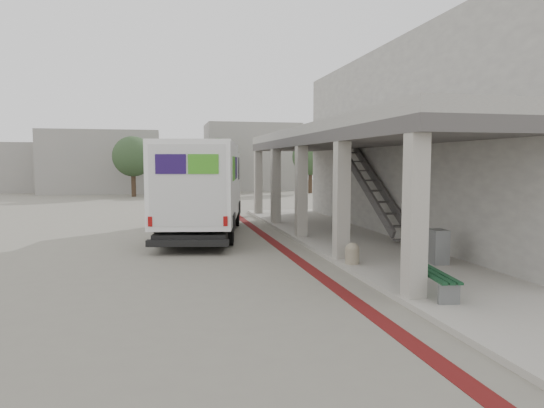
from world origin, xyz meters
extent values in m
plane|color=slate|center=(0.00, 0.00, 0.00)|extent=(120.00, 120.00, 0.00)
cube|color=#5A1212|center=(1.00, 2.00, 0.01)|extent=(0.35, 40.00, 0.01)
cube|color=gray|center=(4.00, 0.00, 0.06)|extent=(4.40, 28.00, 0.12)
cube|color=gray|center=(7.35, 4.50, 3.50)|extent=(4.30, 17.00, 7.00)
cube|color=#4C4847|center=(3.60, 4.50, 3.50)|extent=(3.40, 16.90, 0.35)
cube|color=gray|center=(3.60, 4.50, 3.85)|extent=(3.40, 16.90, 0.35)
cube|color=gray|center=(-8.00, 34.00, 2.75)|extent=(10.00, 6.00, 5.50)
cube|color=gray|center=(-1.00, 38.00, 2.00)|extent=(8.00, 6.00, 4.00)
cube|color=gray|center=(6.00, 36.00, 3.25)|extent=(9.00, 6.00, 6.50)
cube|color=gray|center=(-14.00, 37.00, 2.25)|extent=(7.00, 5.00, 4.50)
cylinder|color=#38281C|center=(-5.00, 28.00, 1.20)|extent=(0.36, 0.36, 2.40)
sphere|color=#2D4227|center=(-5.00, 28.00, 3.20)|extent=(3.20, 3.20, 3.20)
cylinder|color=#38281C|center=(2.00, 30.00, 1.20)|extent=(0.36, 0.36, 2.40)
sphere|color=#2D4227|center=(2.00, 30.00, 3.20)|extent=(3.20, 3.20, 3.20)
cylinder|color=#38281C|center=(10.00, 29.00, 1.20)|extent=(0.36, 0.36, 2.40)
sphere|color=#2D4227|center=(10.00, 29.00, 3.20)|extent=(3.20, 3.20, 3.20)
cube|color=black|center=(-1.27, 6.13, 0.42)|extent=(3.61, 7.72, 0.32)
cube|color=white|center=(-1.45, 5.19, 2.07)|extent=(3.56, 5.91, 2.76)
cube|color=white|center=(-0.76, 8.79, 1.91)|extent=(2.89, 2.47, 2.44)
cube|color=white|center=(-0.54, 9.88, 1.01)|extent=(2.41, 1.07, 0.85)
cube|color=black|center=(-0.59, 9.62, 2.50)|extent=(2.39, 0.95, 1.11)
cube|color=black|center=(-2.00, 2.38, 0.37)|extent=(2.45, 0.73, 0.19)
cube|color=#24114F|center=(-2.57, 6.16, 2.55)|extent=(0.30, 1.46, 0.80)
cube|color=green|center=(-2.87, 4.60, 2.55)|extent=(0.30, 1.46, 0.80)
cube|color=#24114F|center=(-2.46, 2.54, 2.71)|extent=(0.89, 0.20, 0.58)
cube|color=green|center=(-1.52, 2.36, 2.71)|extent=(0.89, 0.20, 0.58)
cylinder|color=black|center=(-1.84, 9.05, 0.48)|extent=(0.47, 0.99, 0.96)
cylinder|color=black|center=(0.35, 8.63, 0.48)|extent=(0.47, 0.99, 0.96)
cylinder|color=black|center=(-2.77, 4.26, 0.48)|extent=(0.47, 0.99, 0.96)
cylinder|color=black|center=(-0.58, 3.83, 0.48)|extent=(0.47, 0.99, 0.96)
cube|color=slate|center=(2.49, -4.12, 0.32)|extent=(0.41, 0.14, 0.40)
cube|color=slate|center=(2.71, -2.55, 0.32)|extent=(0.41, 0.14, 0.40)
cube|color=#12381F|center=(2.45, -3.31, 0.54)|extent=(0.39, 1.90, 0.05)
cube|color=#12381F|center=(2.60, -3.34, 0.54)|extent=(0.39, 1.90, 0.05)
cube|color=#12381F|center=(2.75, -3.36, 0.54)|extent=(0.39, 1.90, 0.05)
cylinder|color=gray|center=(2.10, -0.33, 0.30)|extent=(0.37, 0.37, 0.37)
sphere|color=gray|center=(2.10, -0.33, 0.49)|extent=(0.37, 0.37, 0.37)
cylinder|color=gray|center=(2.10, 0.60, 0.30)|extent=(0.36, 0.36, 0.36)
sphere|color=gray|center=(2.10, 0.60, 0.48)|extent=(0.36, 0.36, 0.36)
cube|color=gray|center=(4.30, -0.78, 0.57)|extent=(0.44, 0.56, 0.89)
camera|label=1|loc=(-2.67, -12.03, 2.78)|focal=32.00mm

